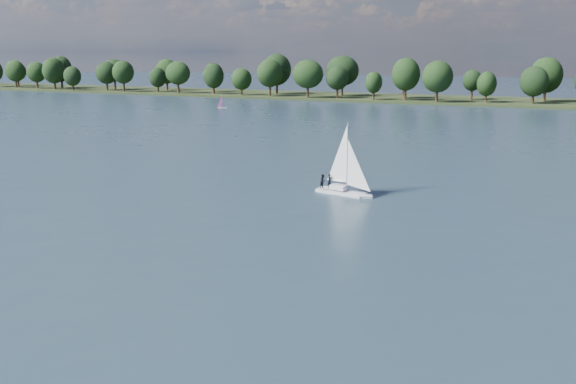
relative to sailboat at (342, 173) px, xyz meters
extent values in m
plane|color=#233342|center=(-4.20, 45.87, -2.56)|extent=(700.00, 700.00, 0.00)
cube|color=black|center=(-4.20, 157.87, -2.56)|extent=(660.00, 40.00, 1.50)
cube|color=silver|center=(0.11, 0.00, -2.56)|extent=(7.22, 3.44, 0.82)
cube|color=silver|center=(0.11, 0.00, -1.74)|extent=(2.27, 1.65, 0.51)
cylinder|color=silver|center=(0.11, 0.00, 2.10)|extent=(0.12, 0.12, 8.19)
imported|color=black|center=(-1.72, 0.39, -1.12)|extent=(0.43, 0.65, 1.77)
imported|color=black|center=(-2.30, -0.32, -1.12)|extent=(0.92, 1.03, 1.77)
cube|color=silver|center=(-75.59, 98.71, -2.56)|extent=(2.92, 2.39, 0.44)
cylinder|color=silver|center=(-75.59, 98.71, -0.34)|extent=(0.08, 0.08, 3.95)
cube|color=#515356|center=(-191.27, 140.65, -2.56)|extent=(4.14, 2.29, 0.50)
camera|label=1|loc=(26.35, -71.78, 14.40)|focal=40.00mm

